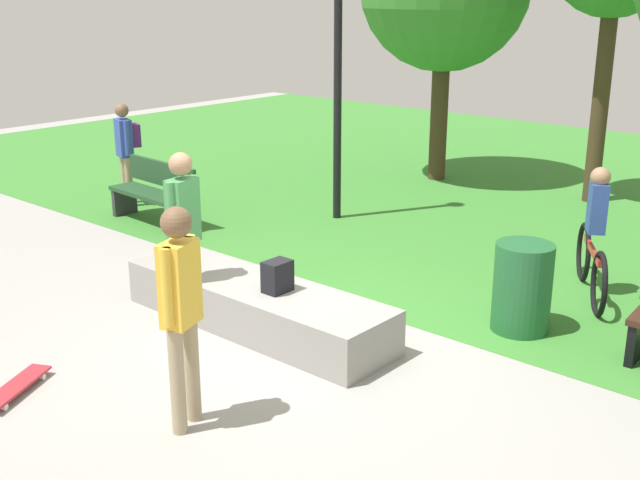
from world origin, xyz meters
TOP-DOWN VIEW (x-y plane):
  - ground_plane at (0.00, 0.00)m, footprint 28.00×28.00m
  - grass_lawn at (0.00, 7.50)m, footprint 26.60×13.00m
  - concrete_ledge at (-0.55, -0.05)m, footprint 3.13×0.87m
  - backpack_on_ledge at (-0.24, -0.05)m, footprint 0.20×0.28m
  - skater_performing_trick at (0.43, -1.80)m, footprint 0.29×0.41m
  - skater_watching at (-1.19, -0.43)m, footprint 0.25×0.43m
  - skateboard_by_ledge at (-1.10, -2.43)m, footprint 0.54×0.80m
  - park_bench_far_left at (-4.40, 1.65)m, footprint 1.63×0.56m
  - lamp_post at (-2.55, 3.64)m, footprint 0.28×0.28m
  - trash_bin at (1.55, 1.66)m, footprint 0.59×0.59m
  - pedestrian_with_backpack at (-5.58, 2.03)m, footprint 0.41×0.42m
  - cyclist_on_bicycle at (1.67, 3.09)m, footprint 1.01×1.58m

SIDE VIEW (x-z plane):
  - ground_plane at x=0.00m, z-range 0.00..0.00m
  - grass_lawn at x=0.00m, z-range 0.00..0.01m
  - skateboard_by_ledge at x=-1.10m, z-range 0.02..0.10m
  - concrete_ledge at x=-0.55m, z-range 0.00..0.47m
  - trash_bin at x=1.55m, z-range 0.00..0.92m
  - park_bench_far_left at x=-4.40m, z-range 0.03..0.94m
  - backpack_on_ledge at x=-0.24m, z-range 0.47..0.79m
  - cyclist_on_bicycle at x=1.67m, z-range -0.13..1.39m
  - pedestrian_with_backpack at x=-5.58m, z-range 0.16..1.79m
  - skater_watching at x=-1.19m, z-range 0.17..1.97m
  - skater_performing_trick at x=0.43m, z-range 0.17..1.99m
  - lamp_post at x=-2.55m, z-range 0.47..5.40m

